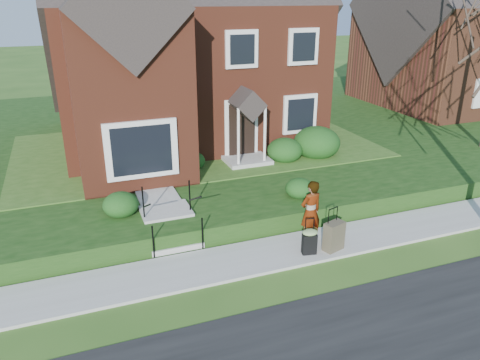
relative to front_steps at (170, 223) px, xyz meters
name	(u,v)px	position (x,y,z in m)	size (l,w,h in m)	color
ground	(279,254)	(2.50, -1.84, -0.47)	(120.00, 120.00, 0.00)	#2D5119
sidewalk	(279,252)	(2.50, -1.84, -0.43)	(60.00, 1.60, 0.08)	#9E9B93
terrace	(259,127)	(6.50, 9.06, -0.17)	(44.00, 20.00, 0.60)	black
walkway	(149,179)	(0.00, 3.16, 0.16)	(1.20, 6.00, 0.06)	#9E9B93
main_house	(176,24)	(2.29, 7.76, 4.79)	(10.40, 10.20, 9.40)	maroon
neighbour_house	(464,17)	(18.50, 9.16, 4.77)	(9.40, 8.00, 9.20)	brown
front_steps	(170,223)	(0.00, 0.00, 0.00)	(1.40, 2.02, 1.50)	#9E9B93
foundation_shrubs	(256,153)	(3.84, 3.08, 0.63)	(9.47, 4.62, 1.24)	#153710
woman	(311,212)	(3.47, -1.66, 0.50)	(0.65, 0.43, 1.78)	#999999
suitcase_black	(310,240)	(3.17, -2.22, -0.01)	(0.47, 0.41, 0.99)	black
suitcase_olive	(334,236)	(3.86, -2.27, 0.00)	(0.61, 0.45, 1.18)	#4A4331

